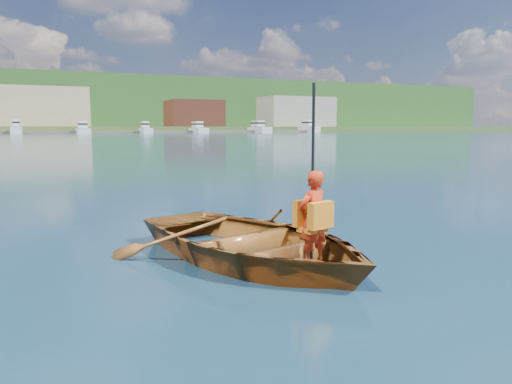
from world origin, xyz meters
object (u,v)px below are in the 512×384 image
at_px(dock, 49,132).
at_px(child_paddler, 313,217).
at_px(rowboat, 252,242).
at_px(marina_yachts, 96,129).

bearing_deg(dock, child_paddler, -89.26).
xyz_separation_m(child_paddler, dock, (-1.92, 148.75, -0.26)).
height_order(rowboat, dock, dock).
distance_m(child_paddler, marina_yachts, 144.42).
xyz_separation_m(rowboat, dock, (-1.50, 147.94, 0.16)).
bearing_deg(marina_yachts, rowboat, -94.34).
bearing_deg(child_paddler, marina_yachts, 85.86).
distance_m(rowboat, child_paddler, 1.00).
xyz_separation_m(child_paddler, marina_yachts, (10.44, 144.05, 0.71)).
distance_m(rowboat, dock, 147.95).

